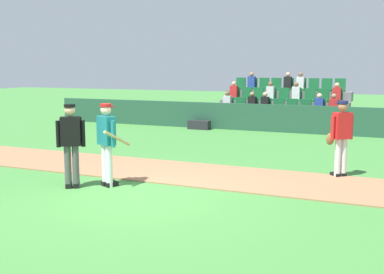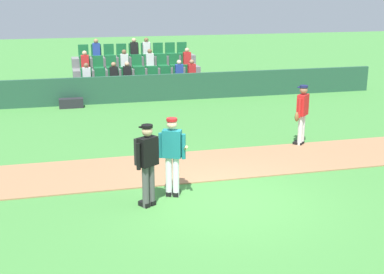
{
  "view_description": "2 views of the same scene",
  "coord_description": "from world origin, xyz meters",
  "px_view_note": "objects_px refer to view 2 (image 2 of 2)",
  "views": [
    {
      "loc": [
        4.65,
        -7.84,
        2.5
      ],
      "look_at": [
        0.51,
        1.57,
        1.01
      ],
      "focal_mm": 44.73,
      "sensor_mm": 36.0,
      "label": 1
    },
    {
      "loc": [
        -3.15,
        -9.9,
        4.38
      ],
      "look_at": [
        -0.27,
        1.56,
        1.0
      ],
      "focal_mm": 48.62,
      "sensor_mm": 36.0,
      "label": 2
    }
  ],
  "objects_px": {
    "umpire_home_plate": "(147,161)",
    "equipment_bag": "(71,103)",
    "runner_red_jersey": "(302,113)",
    "batter_teal_jersey": "(172,154)"
  },
  "relations": [
    {
      "from": "umpire_home_plate",
      "to": "runner_red_jersey",
      "type": "bearing_deg",
      "value": 33.09
    },
    {
      "from": "batter_teal_jersey",
      "to": "umpire_home_plate",
      "type": "distance_m",
      "value": 0.73
    },
    {
      "from": "umpire_home_plate",
      "to": "runner_red_jersey",
      "type": "relative_size",
      "value": 1.0
    },
    {
      "from": "batter_teal_jersey",
      "to": "runner_red_jersey",
      "type": "height_order",
      "value": "same"
    },
    {
      "from": "umpire_home_plate",
      "to": "equipment_bag",
      "type": "xyz_separation_m",
      "value": [
        -1.32,
        9.94,
        -0.82
      ]
    },
    {
      "from": "batter_teal_jersey",
      "to": "equipment_bag",
      "type": "relative_size",
      "value": 1.96
    },
    {
      "from": "umpire_home_plate",
      "to": "equipment_bag",
      "type": "relative_size",
      "value": 1.96
    },
    {
      "from": "runner_red_jersey",
      "to": "equipment_bag",
      "type": "distance_m",
      "value": 9.23
    },
    {
      "from": "batter_teal_jersey",
      "to": "runner_red_jersey",
      "type": "bearing_deg",
      "value": 33.09
    },
    {
      "from": "batter_teal_jersey",
      "to": "equipment_bag",
      "type": "height_order",
      "value": "batter_teal_jersey"
    }
  ]
}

